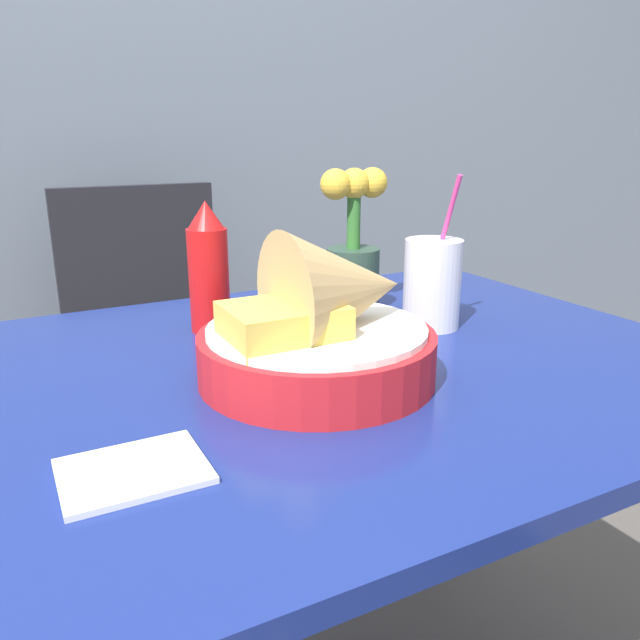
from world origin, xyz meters
name	(u,v)px	position (x,y,z in m)	size (l,w,h in m)	color
wall_window	(120,17)	(0.00, 1.17, 1.30)	(7.00, 0.06, 2.60)	slate
dining_table	(330,435)	(0.00, 0.00, 0.62)	(1.00, 0.77, 0.73)	navy
chair_far_window	(152,335)	(-0.05, 0.86, 0.52)	(0.40, 0.40, 0.88)	black
food_basket	(325,327)	(-0.04, -0.05, 0.79)	(0.28, 0.28, 0.18)	red
ketchup_bottle	(208,269)	(-0.10, 0.19, 0.82)	(0.06, 0.06, 0.19)	red
drink_cup	(432,286)	(0.20, 0.05, 0.79)	(0.09, 0.09, 0.23)	silver
flower_vase	(353,250)	(0.14, 0.18, 0.83)	(0.12, 0.09, 0.23)	#2D4738
napkin	(133,471)	(-0.29, -0.17, 0.73)	(0.12, 0.10, 0.01)	white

